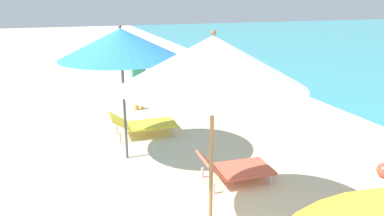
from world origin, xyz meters
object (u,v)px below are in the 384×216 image
(lounger_farthest_shoreside, at_px, (142,123))
(person_walking_near, at_px, (138,74))
(umbrella_second, at_px, (213,61))
(umbrella_farthest, at_px, (121,44))
(lounger_second_shoreside, at_px, (234,168))
(beach_ball, at_px, (384,170))

(lounger_farthest_shoreside, bearing_deg, person_walking_near, 81.49)
(umbrella_second, height_order, umbrella_farthest, umbrella_second)
(lounger_second_shoreside, xyz_separation_m, umbrella_farthest, (-1.54, 1.54, 1.96))
(umbrella_second, relative_size, person_walking_near, 1.60)
(lounger_second_shoreside, relative_size, beach_ball, 4.88)
(lounger_second_shoreside, distance_m, lounger_farthest_shoreside, 2.81)
(person_walking_near, height_order, beach_ball, person_walking_near)
(lounger_second_shoreside, relative_size, person_walking_near, 0.76)
(beach_ball, bearing_deg, lounger_second_shoreside, 164.05)
(umbrella_farthest, bearing_deg, beach_ball, -29.10)
(umbrella_second, relative_size, beach_ball, 10.34)
(lounger_farthest_shoreside, relative_size, person_walking_near, 0.89)
(umbrella_farthest, bearing_deg, person_walking_near, 74.09)
(lounger_farthest_shoreside, bearing_deg, umbrella_farthest, -115.24)
(umbrella_second, bearing_deg, person_walking_near, 87.70)
(umbrella_second, distance_m, beach_ball, 4.08)
(umbrella_second, height_order, lounger_farthest_shoreside, umbrella_second)
(lounger_second_shoreside, bearing_deg, umbrella_second, -125.25)
(umbrella_farthest, relative_size, lounger_farthest_shoreside, 1.72)
(person_walking_near, xyz_separation_m, beach_ball, (3.20, -5.34, -0.88))
(umbrella_second, bearing_deg, umbrella_farthest, 103.46)
(lounger_second_shoreside, bearing_deg, lounger_farthest_shoreside, 113.53)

